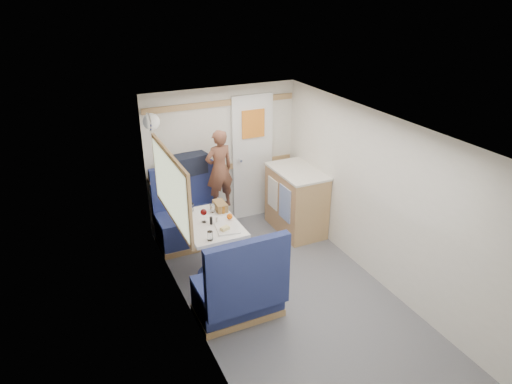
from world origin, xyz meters
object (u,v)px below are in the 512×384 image
bench_near (240,294)px  dome_light (151,122)px  bread_loaf (220,206)px  person (219,169)px  tumbler_left (210,236)px  salt_grinder (217,220)px  tumbler_right (212,208)px  duffel_bag (187,164)px  cheese_block (225,228)px  pepper_grinder (211,221)px  galley_counter (296,200)px  wine_glass (204,213)px  dinette_table (211,234)px  bench_far (190,222)px  tumbler_mid (191,207)px  beer_glass (223,209)px  orange_fruit (230,216)px  tray (227,228)px

bench_near → dome_light: 2.28m
bread_loaf → person: bearing=69.5°
tumbler_left → salt_grinder: size_ratio=1.24×
person → tumbler_right: (-0.33, -0.62, -0.22)m
duffel_bag → cheese_block: duffel_bag is taller
bench_near → bread_loaf: bearing=78.7°
salt_grinder → bread_loaf: bearing=63.0°
bench_near → pepper_grinder: 0.94m
bench_near → tumbler_left: bearing=105.1°
galley_counter → wine_glass: bearing=-161.4°
dome_light → person: size_ratio=0.18×
dinette_table → bench_far: bench_far is taller
bench_near → tumbler_left: size_ratio=10.16×
bench_near → galley_counter: 2.04m
wine_glass → salt_grinder: (0.13, -0.08, -0.08)m
cheese_block → tumbler_right: tumbler_right is taller
wine_glass → tumbler_mid: 0.35m
person → tumbler_right: bearing=53.4°
cheese_block → tumbler_mid: 0.67m
tumbler_mid → pepper_grinder: 0.43m
dome_light → beer_glass: size_ratio=2.12×
bread_loaf → galley_counter: bearing=13.3°
beer_glass → dome_light: bearing=131.8°
tumbler_right → beer_glass: tumbler_right is taller
wine_glass → tumbler_right: 0.28m
wine_glass → salt_grinder: 0.17m
tumbler_left → pepper_grinder: tumbler_left is taller
duffel_bag → orange_fruit: bearing=-92.8°
cheese_block → tumbler_mid: size_ratio=1.01×
duffel_bag → cheese_block: size_ratio=5.39×
tumbler_left → pepper_grinder: 0.36m
bench_far → beer_glass: (0.23, -0.70, 0.47)m
wine_glass → tumbler_right: size_ratio=1.65×
dinette_table → tumbler_right: bearing=64.4°
dinette_table → orange_fruit: (0.22, -0.05, 0.21)m
duffel_bag → bread_loaf: 0.91m
person → pepper_grinder: (-0.45, -0.90, -0.23)m
tray → beer_glass: beer_glass is taller
dinette_table → orange_fruit: orange_fruit is taller
duffel_bag → orange_fruit: 1.21m
duffel_bag → bread_loaf: size_ratio=2.28×
wine_glass → pepper_grinder: (0.06, -0.08, -0.08)m
wine_glass → tumbler_right: (0.17, 0.20, -0.07)m
dinette_table → tumbler_left: 0.45m
wine_glass → salt_grinder: size_ratio=2.02×
dome_light → salt_grinder: (0.46, -0.90, -0.99)m
bench_near → salt_grinder: size_ratio=12.61×
person → tumbler_left: 1.38m
orange_fruit → tumbler_right: bearing=111.1°
duffel_bag → pepper_grinder: duffel_bag is taller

